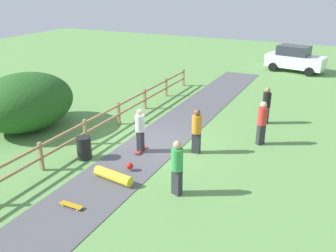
{
  "coord_description": "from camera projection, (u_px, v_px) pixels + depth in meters",
  "views": [
    {
      "loc": [
        6.77,
        -12.74,
        6.5
      ],
      "look_at": [
        0.73,
        -0.2,
        1.0
      ],
      "focal_mm": 39.83,
      "sensor_mm": 36.0,
      "label": 1
    }
  ],
  "objects": [
    {
      "name": "skater_riding",
      "position": [
        140.0,
        128.0,
        14.67
      ],
      "size": [
        0.4,
        0.81,
        1.8
      ],
      "color": "#B23326",
      "rests_on": "asphalt_path"
    },
    {
      "name": "wooden_fence",
      "position": [
        103.0,
        120.0,
        16.6
      ],
      "size": [
        0.12,
        18.12,
        1.1
      ],
      "color": "#997A51",
      "rests_on": "ground_plane"
    },
    {
      "name": "bystander_red",
      "position": [
        262.0,
        121.0,
        15.37
      ],
      "size": [
        0.53,
        0.53,
        1.89
      ],
      "color": "#2D2D33",
      "rests_on": "ground_plane"
    },
    {
      "name": "trash_bin",
      "position": [
        84.0,
        148.0,
        14.33
      ],
      "size": [
        0.56,
        0.56,
        0.9
      ],
      "primitive_type": "cylinder",
      "color": "black",
      "rests_on": "ground_plane"
    },
    {
      "name": "parked_car_white",
      "position": [
        295.0,
        59.0,
        27.82
      ],
      "size": [
        4.44,
        2.58,
        1.92
      ],
      "color": "silver",
      "rests_on": "ground_plane"
    },
    {
      "name": "asphalt_path",
      "position": [
        155.0,
        143.0,
        15.79
      ],
      "size": [
        2.4,
        28.0,
        0.02
      ],
      "primitive_type": "cube",
      "color": "#515156",
      "rests_on": "ground_plane"
    },
    {
      "name": "bystander_orange",
      "position": [
        197.0,
        129.0,
        14.6
      ],
      "size": [
        0.4,
        0.4,
        1.84
      ],
      "color": "#2D2D33",
      "rests_on": "ground_plane"
    },
    {
      "name": "skateboard_loose",
      "position": [
        71.0,
        205.0,
        11.34
      ],
      "size": [
        0.8,
        0.2,
        0.08
      ],
      "color": "#BF8C19",
      "rests_on": "asphalt_path"
    },
    {
      "name": "bystander_black",
      "position": [
        266.0,
        104.0,
        17.68
      ],
      "size": [
        0.5,
        0.5,
        1.78
      ],
      "color": "#2D2D33",
      "rests_on": "ground_plane"
    },
    {
      "name": "ground_plane",
      "position": [
        155.0,
        144.0,
        15.79
      ],
      "size": [
        60.0,
        60.0,
        0.0
      ],
      "primitive_type": "plane",
      "color": "#60934C"
    },
    {
      "name": "bush_large",
      "position": [
        25.0,
        102.0,
        17.01
      ],
      "size": [
        3.91,
        4.7,
        2.57
      ],
      "primitive_type": "ellipsoid",
      "color": "#23561E",
      "rests_on": "ground_plane"
    },
    {
      "name": "bystander_green",
      "position": [
        177.0,
        165.0,
        11.72
      ],
      "size": [
        0.49,
        0.49,
        1.88
      ],
      "color": "#2D2D33",
      "rests_on": "ground_plane"
    },
    {
      "name": "skater_fallen",
      "position": [
        115.0,
        175.0,
        12.85
      ],
      "size": [
        1.57,
        1.3,
        0.36
      ],
      "color": "yellow",
      "rests_on": "asphalt_path"
    }
  ]
}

